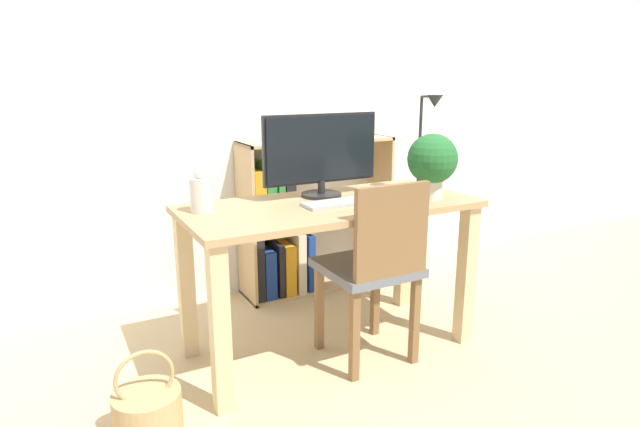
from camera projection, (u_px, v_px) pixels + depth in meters
The scene contains 11 objects.
ground_plane at pixel (329, 346), 2.64m from camera, with size 10.00×10.00×0.00m, color #CCB284.
wall_back at pixel (255, 76), 3.09m from camera, with size 8.00×0.05×2.60m.
desk at pixel (330, 233), 2.50m from camera, with size 1.36×0.62×0.73m.
monitor at pixel (321, 152), 2.54m from camera, with size 0.60×0.19×0.40m.
keyboard at pixel (347, 202), 2.44m from camera, with size 0.41×0.13×0.02m.
vase at pixel (201, 193), 2.27m from camera, with size 0.09×0.09×0.19m.
desk_lamp at pixel (427, 133), 2.67m from camera, with size 0.10×0.19×0.48m.
potted_plant at pixel (432, 161), 2.50m from camera, with size 0.24×0.24×0.31m.
chair at pixel (374, 264), 2.39m from camera, with size 0.40×0.40×0.86m.
bookshelf at pixel (290, 229), 3.22m from camera, with size 0.94×0.28×0.93m.
basket at pixel (148, 410), 1.98m from camera, with size 0.25×0.25×0.34m.
Camera 1 is at (-1.17, -2.09, 1.29)m, focal length 30.00 mm.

